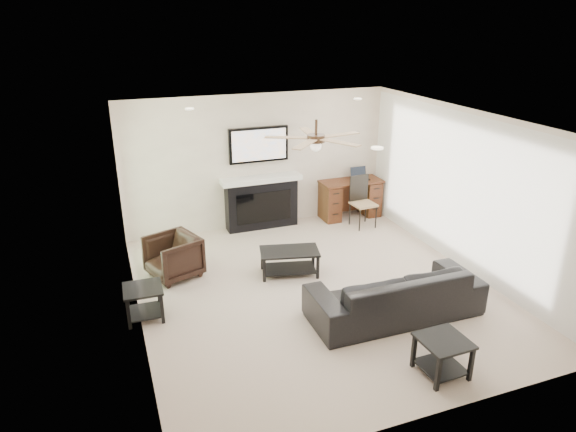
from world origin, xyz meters
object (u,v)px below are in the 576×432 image
(armchair, at_px, (173,257))
(coffee_table, at_px, (289,262))
(desk, at_px, (350,199))
(sofa, at_px, (395,293))
(fireplace_unit, at_px, (261,179))

(armchair, bearing_deg, coffee_table, 52.09)
(armchair, relative_size, desk, 0.60)
(armchair, bearing_deg, sofa, 30.43)
(desk, bearing_deg, sofa, -107.50)
(sofa, height_order, coffee_table, sofa)
(armchair, height_order, fireplace_unit, fireplace_unit)
(sofa, xyz_separation_m, coffee_table, (-0.90, 1.60, -0.14))
(armchair, relative_size, coffee_table, 0.81)
(coffee_table, bearing_deg, armchair, 175.52)
(fireplace_unit, xyz_separation_m, desk, (1.82, -0.08, -0.57))
(coffee_table, height_order, desk, desk)
(fireplace_unit, relative_size, desk, 1.57)
(armchair, distance_m, coffee_table, 1.79)
(coffee_table, bearing_deg, fireplace_unit, 98.14)
(sofa, bearing_deg, fireplace_unit, -78.18)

